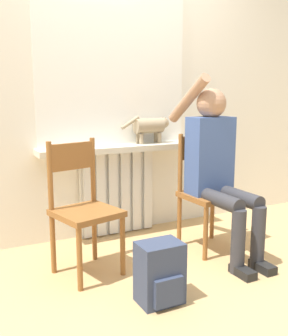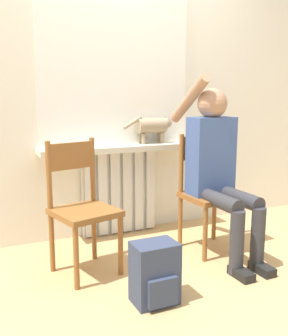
{
  "view_description": "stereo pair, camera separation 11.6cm",
  "coord_description": "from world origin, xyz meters",
  "px_view_note": "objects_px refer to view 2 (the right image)",
  "views": [
    {
      "loc": [
        -1.32,
        -1.97,
        1.22
      ],
      "look_at": [
        0.0,
        0.63,
        0.68
      ],
      "focal_mm": 42.0,
      "sensor_mm": 36.0,
      "label": 1
    },
    {
      "loc": [
        -1.21,
        -2.02,
        1.22
      ],
      "look_at": [
        0.0,
        0.63,
        0.68
      ],
      "focal_mm": 42.0,
      "sensor_mm": 36.0,
      "label": 2
    }
  ],
  "objects_px": {
    "cat": "(153,126)",
    "backpack": "(155,274)",
    "chair_left": "(82,206)",
    "chair_right": "(208,191)",
    "person": "(218,163)"
  },
  "relations": [
    {
      "from": "person",
      "to": "backpack",
      "type": "xyz_separation_m",
      "value": [
        -0.76,
        -0.48,
        -0.53
      ]
    },
    {
      "from": "cat",
      "to": "backpack",
      "type": "height_order",
      "value": "cat"
    },
    {
      "from": "chair_left",
      "to": "cat",
      "type": "distance_m",
      "value": 1.13
    },
    {
      "from": "chair_right",
      "to": "backpack",
      "type": "relative_size",
      "value": 2.48
    },
    {
      "from": "chair_left",
      "to": "chair_right",
      "type": "height_order",
      "value": "same"
    },
    {
      "from": "person",
      "to": "cat",
      "type": "relative_size",
      "value": 2.95
    },
    {
      "from": "chair_right",
      "to": "cat",
      "type": "xyz_separation_m",
      "value": [
        -0.2,
        0.59,
        0.48
      ]
    },
    {
      "from": "chair_left",
      "to": "backpack",
      "type": "height_order",
      "value": "chair_left"
    },
    {
      "from": "chair_left",
      "to": "person",
      "type": "relative_size",
      "value": 0.67
    },
    {
      "from": "person",
      "to": "cat",
      "type": "xyz_separation_m",
      "value": [
        -0.2,
        0.71,
        0.23
      ]
    },
    {
      "from": "person",
      "to": "cat",
      "type": "bearing_deg",
      "value": 105.89
    },
    {
      "from": "backpack",
      "to": "chair_right",
      "type": "bearing_deg",
      "value": 38.38
    },
    {
      "from": "chair_right",
      "to": "backpack",
      "type": "bearing_deg",
      "value": -144.32
    },
    {
      "from": "cat",
      "to": "backpack",
      "type": "relative_size",
      "value": 1.26
    },
    {
      "from": "chair_right",
      "to": "cat",
      "type": "relative_size",
      "value": 1.97
    }
  ]
}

